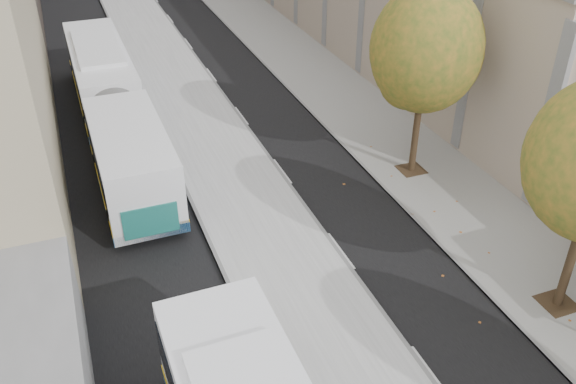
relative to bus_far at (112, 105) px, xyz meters
name	(u,v)px	position (x,y,z in m)	size (l,w,h in m)	color
bus_platform	(177,85)	(4.02, 5.19, -1.61)	(4.25, 150.00, 0.15)	#A5A5A5
sidewalk	(308,67)	(12.02, 5.19, -1.64)	(4.75, 150.00, 0.08)	gray
tree_d	(426,50)	(11.50, -7.81, 3.78)	(4.40, 4.40, 7.60)	#312213
bus_far	(112,105)	(0.00, 0.00, 0.00)	(2.85, 18.51, 3.08)	white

